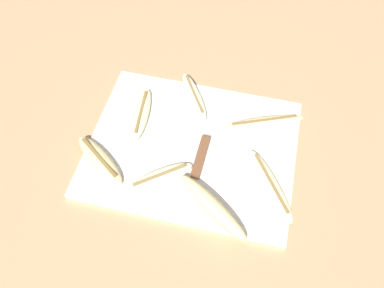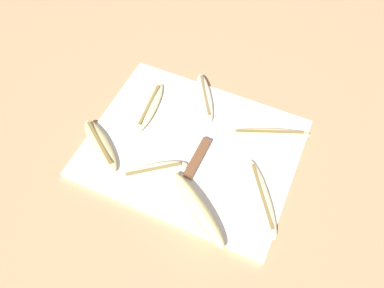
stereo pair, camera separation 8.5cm
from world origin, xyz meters
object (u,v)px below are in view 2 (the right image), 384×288
(banana_golden_short, at_px, (198,209))
(banana_spotted_left, at_px, (100,145))
(banana_cream_curved, at_px, (262,198))
(banana_ripe_center, at_px, (269,134))
(banana_pale_long, at_px, (154,171))
(banana_soft_right, at_px, (150,107))
(knife, at_px, (202,150))
(banana_bright_far, at_px, (205,97))

(banana_golden_short, distance_m, banana_spotted_left, 0.27)
(banana_golden_short, xyz_separation_m, banana_cream_curved, (0.11, 0.08, -0.01))
(banana_golden_short, bearing_deg, banana_ripe_center, 73.09)
(banana_pale_long, distance_m, banana_soft_right, 0.18)
(banana_pale_long, distance_m, banana_golden_short, 0.13)
(knife, bearing_deg, banana_bright_far, 112.04)
(knife, height_order, banana_spotted_left, banana_spotted_left)
(banana_ripe_center, xyz_separation_m, banana_bright_far, (-0.18, 0.04, -0.00))
(knife, height_order, banana_pale_long, banana_pale_long)
(banana_cream_curved, bearing_deg, banana_soft_right, 160.13)
(banana_cream_curved, bearing_deg, banana_spotted_left, -175.86)
(banana_bright_far, bearing_deg, knife, -69.18)
(banana_cream_curved, height_order, banana_bright_far, banana_cream_curved)
(banana_bright_far, bearing_deg, banana_golden_short, -69.43)
(banana_pale_long, bearing_deg, banana_bright_far, 85.22)
(banana_pale_long, relative_size, banana_ripe_center, 0.75)
(banana_ripe_center, distance_m, banana_spotted_left, 0.39)
(banana_bright_far, bearing_deg, banana_cream_curved, -43.00)
(banana_ripe_center, bearing_deg, knife, -140.28)
(banana_ripe_center, distance_m, banana_bright_far, 0.18)
(banana_golden_short, distance_m, banana_bright_far, 0.30)
(banana_pale_long, bearing_deg, banana_soft_right, 120.63)
(knife, bearing_deg, banana_cream_curved, -18.08)
(banana_ripe_center, distance_m, banana_cream_curved, 0.16)
(knife, bearing_deg, banana_pale_long, -127.61)
(knife, xyz_separation_m, banana_cream_curved, (0.16, -0.06, 0.00))
(banana_cream_curved, bearing_deg, banana_golden_short, -142.98)
(knife, xyz_separation_m, banana_golden_short, (0.05, -0.14, 0.01))
(banana_golden_short, xyz_separation_m, banana_bright_far, (-0.11, 0.28, -0.01))
(knife, bearing_deg, banana_spotted_left, -157.73)
(banana_soft_right, bearing_deg, banana_pale_long, -59.37)
(banana_ripe_center, bearing_deg, banana_golden_short, -106.91)
(banana_ripe_center, bearing_deg, banana_bright_far, 167.17)
(banana_golden_short, bearing_deg, banana_cream_curved, 37.02)
(banana_soft_right, xyz_separation_m, banana_golden_short, (0.22, -0.20, 0.01))
(banana_spotted_left, distance_m, banana_bright_far, 0.28)
(banana_pale_long, relative_size, banana_cream_curved, 0.84)
(banana_soft_right, xyz_separation_m, banana_bright_far, (0.11, 0.08, 0.00))
(knife, xyz_separation_m, banana_spotted_left, (-0.22, -0.08, 0.00))
(knife, distance_m, banana_pale_long, 0.12)
(banana_soft_right, bearing_deg, knife, -20.41)
(banana_golden_short, relative_size, banana_cream_curved, 1.02)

